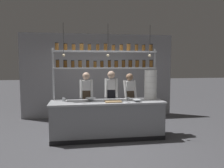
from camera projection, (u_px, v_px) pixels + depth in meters
ground_plane at (107, 138)px, 5.44m from camera, size 40.00×40.00×0.00m
back_wall at (99, 76)px, 7.53m from camera, size 5.19×0.12×2.84m
prep_counter at (107, 119)px, 5.40m from camera, size 2.79×0.76×0.92m
spice_shelf_unit at (106, 61)px, 5.59m from camera, size 2.67×0.28×2.36m
chef_left at (86, 97)px, 6.04m from camera, size 0.36×0.28×1.60m
chef_center at (111, 96)px, 5.99m from camera, size 0.39×0.31×1.64m
chef_right at (129, 97)px, 6.19m from camera, size 0.37×0.29×1.56m
container_stack at (151, 84)px, 5.68m from camera, size 0.33×0.33×0.76m
cutting_board at (113, 101)px, 5.25m from camera, size 0.40×0.26×0.02m
prep_bowl_near_left at (91, 100)px, 5.36m from camera, size 0.28×0.28×0.08m
prep_bowl_center_front at (137, 101)px, 5.26m from camera, size 0.20×0.20×0.06m
serving_cup_front at (64, 100)px, 5.33m from camera, size 0.08×0.08×0.09m
serving_cup_by_board at (128, 99)px, 5.46m from camera, size 0.07×0.07×0.08m
pendant_light_row at (108, 54)px, 5.25m from camera, size 2.16×0.07×0.79m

